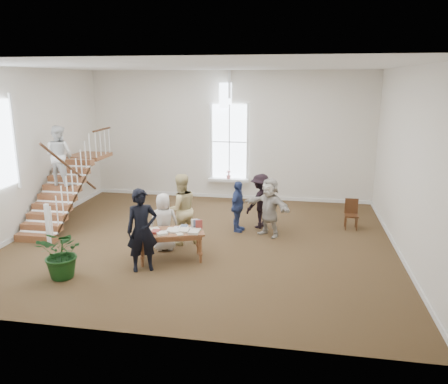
% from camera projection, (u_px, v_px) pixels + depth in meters
% --- Properties ---
extents(ground, '(10.00, 10.00, 0.00)m').
position_uv_depth(ground, '(202.00, 241.00, 11.65)').
color(ground, '#402C19').
rests_on(ground, ground).
extents(room_shell, '(10.49, 10.00, 10.00)m').
position_uv_depth(room_shell, '(229.00, 188.00, 15.74)').
color(room_shell, silver).
rests_on(room_shell, ground).
extents(staircase, '(1.10, 4.10, 2.92)m').
position_uv_depth(staircase, '(62.00, 170.00, 12.69)').
color(staircase, brown).
rests_on(staircase, ground).
extents(library_table, '(1.71, 1.24, 0.79)m').
position_uv_depth(library_table, '(171.00, 234.00, 10.27)').
color(library_table, brown).
rests_on(library_table, ground).
extents(police_officer, '(0.82, 0.71, 1.88)m').
position_uv_depth(police_officer, '(142.00, 230.00, 9.65)').
color(police_officer, black).
rests_on(police_officer, ground).
extents(elderly_woman, '(0.83, 0.68, 1.46)m').
position_uv_depth(elderly_woman, '(164.00, 222.00, 10.88)').
color(elderly_woman, silver).
rests_on(elderly_woman, ground).
extents(person_yellow, '(1.15, 1.10, 1.86)m').
position_uv_depth(person_yellow, '(181.00, 209.00, 11.26)').
color(person_yellow, '#D3C184').
rests_on(person_yellow, ground).
extents(woman_cluster_a, '(0.52, 0.90, 1.45)m').
position_uv_depth(woman_cluster_a, '(238.00, 207.00, 12.23)').
color(woman_cluster_a, navy).
rests_on(woman_cluster_a, ground).
extents(woman_cluster_b, '(1.09, 1.17, 1.58)m').
position_uv_depth(woman_cluster_b, '(261.00, 201.00, 12.54)').
color(woman_cluster_b, black).
rests_on(woman_cluster_b, ground).
extents(woman_cluster_c, '(1.52, 1.24, 1.62)m').
position_uv_depth(woman_cluster_c, '(269.00, 207.00, 11.87)').
color(woman_cluster_c, '#BBB3A8').
rests_on(woman_cluster_c, ground).
extents(floor_plant, '(1.10, 0.98, 1.12)m').
position_uv_depth(floor_plant, '(63.00, 253.00, 9.35)').
color(floor_plant, '#103310').
rests_on(floor_plant, ground).
extents(side_chair, '(0.38, 0.38, 0.86)m').
position_uv_depth(side_chair, '(351.00, 212.00, 12.55)').
color(side_chair, '#3C2610').
rests_on(side_chair, ground).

